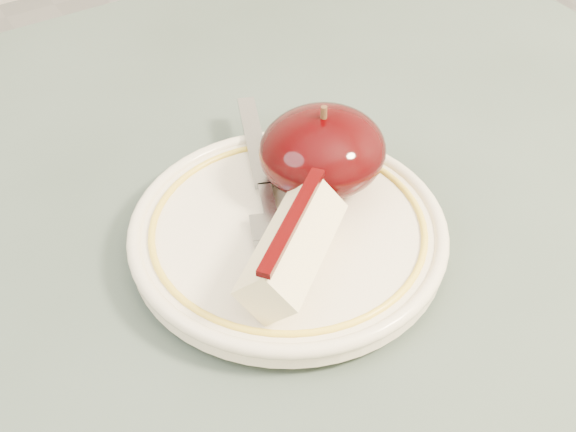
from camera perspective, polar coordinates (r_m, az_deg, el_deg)
plate at (r=0.49m, az=0.00°, el=-1.21°), size 0.19×0.19×0.02m
apple_half at (r=0.50m, az=2.47°, el=4.66°), size 0.08×0.08×0.06m
apple_wedge at (r=0.45m, az=0.32°, el=-2.17°), size 0.09×0.08×0.04m
fork at (r=0.51m, az=-1.67°, el=2.07°), size 0.09×0.18×0.00m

